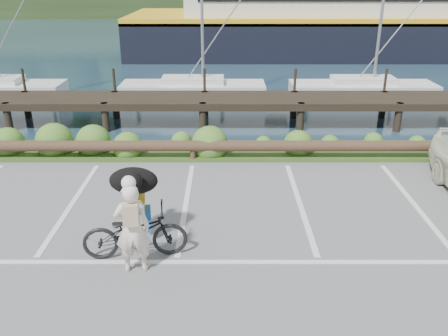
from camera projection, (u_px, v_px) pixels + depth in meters
The scene contains 7 objects.
ground at pixel (178, 250), 8.99m from camera, with size 72.00×72.00×0.00m, color #5E5E61.
harbor_backdrop at pixel (222, 3), 81.47m from camera, with size 170.00×160.00×30.00m.
vegetation_strip at pixel (194, 151), 13.87m from camera, with size 34.00×1.60×0.10m, color #3D5B21.
log_rail at pixel (193, 161), 13.24m from camera, with size 32.00×0.30×0.60m, color #443021, non-canonical shape.
bicycle at pixel (135, 233), 8.62m from camera, with size 0.66×1.90×1.00m, color black.
cyclist at pixel (132, 228), 8.09m from camera, with size 0.61×0.40×1.67m, color #F5E4CF.
dog at pixel (134, 181), 8.89m from camera, with size 0.92×0.45×0.53m, color black.
Camera 1 is at (0.87, -7.71, 4.88)m, focal length 38.00 mm.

